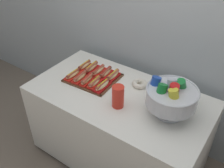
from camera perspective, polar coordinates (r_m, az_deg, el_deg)
ground_plane at (r=2.55m, az=1.28°, el=-15.61°), size 10.00×10.00×0.00m
back_wall at (r=2.17m, az=9.97°, el=16.72°), size 6.00×0.10×2.60m
buffet_table at (r=2.26m, az=1.41°, el=-9.37°), size 1.45×0.77×0.75m
serving_tray at (r=2.20m, az=-4.25°, el=1.35°), size 0.42×0.38×0.01m
hot_dog_0 at (r=2.21m, az=-8.70°, el=2.07°), size 0.07×0.17×0.06m
hot_dog_1 at (r=2.17m, az=-7.16°, el=1.53°), size 0.08×0.17×0.06m
hot_dog_2 at (r=2.13m, az=-5.55°, el=0.95°), size 0.07×0.17×0.06m
hot_dog_3 at (r=2.09m, az=-3.89°, el=0.33°), size 0.08×0.16×0.06m
hot_dog_4 at (r=2.06m, az=-2.17°, el=-0.34°), size 0.07×0.18×0.06m
hot_dog_5 at (r=2.31m, az=-6.15°, el=4.04°), size 0.07×0.16×0.06m
hot_dog_6 at (r=2.27m, az=-4.64°, el=3.61°), size 0.08×0.18×0.07m
hot_dog_7 at (r=2.24m, az=-3.07°, el=2.97°), size 0.07×0.18×0.06m
hot_dog_8 at (r=2.20m, az=-1.45°, el=2.45°), size 0.08×0.18×0.06m
hot_dog_9 at (r=2.17m, az=0.22°, el=1.91°), size 0.06×0.17×0.06m
punch_bowl at (r=1.79m, az=13.04°, el=-2.65°), size 0.36×0.36×0.28m
cup_stack at (r=1.86m, az=1.34°, el=-2.81°), size 0.09×0.09×0.17m
donut at (r=2.11m, az=6.18°, el=0.06°), size 0.13×0.13×0.04m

